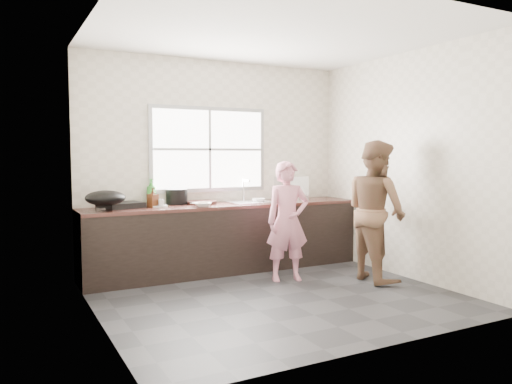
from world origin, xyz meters
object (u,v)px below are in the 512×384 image
bowl_crabs (286,199)px  dish_rack (291,188)px  wok (105,198)px  pot_lid_right (158,205)px  black_pot (177,197)px  bottle_green (152,192)px  glass_jar (161,203)px  plate_food (159,206)px  bottle_brown_short (173,198)px  pot_lid_left (106,208)px  person_side (376,211)px  burner (121,205)px  bowl_held (259,200)px  woman (288,225)px  bottle_brown_tall (153,198)px  cutting_board (202,202)px  bowl_mince (203,205)px

bowl_crabs → dish_rack: (0.22, 0.23, 0.13)m
wok → pot_lid_right: bearing=24.3°
black_pot → pot_lid_right: (-0.24, 0.00, -0.09)m
black_pot → bottle_green: 0.33m
black_pot → glass_jar: 0.38m
plate_food → bottle_brown_short: bottle_brown_short is taller
wok → glass_jar: bearing=5.3°
plate_food → pot_lid_left: plate_food is taller
bottle_brown_short → dish_rack: size_ratio=0.39×
person_side → wok: (-2.89, 1.15, 0.18)m
person_side → bowl_crabs: size_ratio=8.46×
bottle_green → burner: 0.42m
bowl_held → bottle_green: 1.38m
woman → bottle_green: 1.71m
bottle_green → bottle_brown_tall: 0.20m
wok → dish_rack: bearing=6.9°
bowl_held → black_pot: 1.06m
bottle_green → bottle_brown_tall: (-0.04, -0.19, -0.06)m
bowl_crabs → bottle_brown_short: bottle_brown_short is taller
plate_food → dish_rack: (1.97, 0.19, 0.15)m
pot_lid_left → pot_lid_right: size_ratio=0.97×
woman → black_pot: woman is taller
bowl_crabs → bottle_green: bottle_green is taller
pot_lid_left → pot_lid_right: 0.64m
bottle_brown_short → pot_lid_left: bottle_brown_short is taller
black_pot → dish_rack: bearing=0.0°
bottle_brown_tall → glass_jar: 0.12m
bowl_held → burner: bowl_held is taller
dish_rack → bowl_crabs: bearing=-143.4°
bottle_brown_tall → bowl_crabs: bearing=-1.1°
bottle_brown_short → burner: (-0.67, -0.07, -0.05)m
pot_lid_right → wok: bearing=-155.7°
bottle_brown_short → wok: size_ratio=0.37×
glass_jar → dish_rack: bearing=7.4°
cutting_board → bottle_brown_short: 0.36m
bottle_green → pot_lid_left: bottle_green is taller
bowl_crabs → wok: size_ratio=0.44×
bottle_green → wok: size_ratio=0.75×
bowl_held → wok: wok is taller
black_pot → bottle_brown_short: black_pot is taller
bowl_mince → wok: wok is taller
bowl_held → dish_rack: size_ratio=0.50×
woman → bottle_brown_short: size_ratio=8.03×
person_side → wok: bearing=72.8°
glass_jar → bottle_brown_tall: bearing=142.4°
bowl_held → bottle_brown_short: (-1.07, 0.26, 0.05)m
person_side → pot_lid_right: person_side is taller
burner → pot_lid_right: burner is taller
bottle_brown_tall → burner: bottle_brown_tall is taller
bowl_held → glass_jar: size_ratio=2.24×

